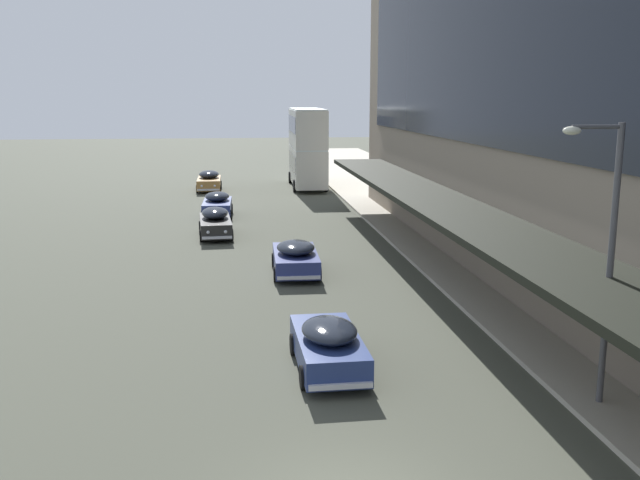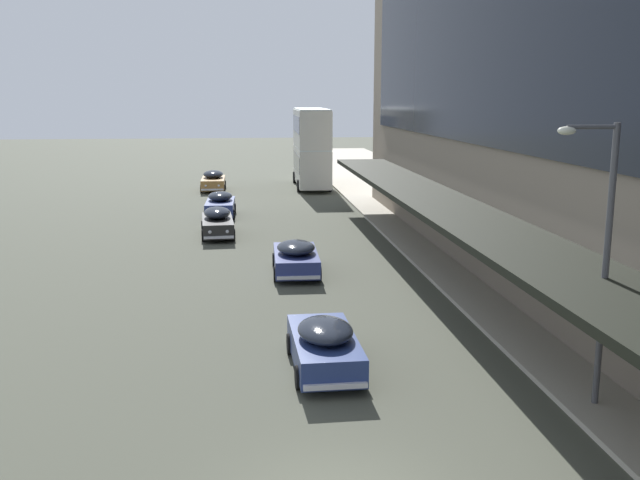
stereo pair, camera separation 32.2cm
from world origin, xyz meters
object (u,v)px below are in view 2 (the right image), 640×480
object	(u,v)px
transit_bus_kerbside_front	(311,145)
sedan_trailing_near	(213,181)
street_lamp	(601,245)
sedan_far_back	(296,257)
sedan_oncoming_rear	(220,204)
sedan_lead_mid	(324,345)
sedan_lead_near	(217,222)

from	to	relation	value
transit_bus_kerbside_front	sedan_trailing_near	bearing A→B (deg)	-172.48
sedan_trailing_near	street_lamp	size ratio (longest dim) A/B	0.70
sedan_far_back	sedan_oncoming_rear	bearing A→B (deg)	103.21
sedan_far_back	sedan_oncoming_rear	size ratio (longest dim) A/B	1.01
sedan_trailing_near	sedan_oncoming_rear	bearing A→B (deg)	-86.05
sedan_lead_mid	street_lamp	size ratio (longest dim) A/B	0.64
transit_bus_kerbside_front	street_lamp	xyz separation A→B (m)	(2.49, -43.89, 0.61)
sedan_lead_near	sedan_trailing_near	bearing A→B (deg)	92.66
transit_bus_kerbside_front	sedan_far_back	size ratio (longest dim) A/B	2.14
sedan_lead_near	street_lamp	bearing A→B (deg)	-67.35
sedan_lead_mid	sedan_lead_near	bearing A→B (deg)	100.07
sedan_trailing_near	sedan_lead_mid	distance (m)	39.81
sedan_trailing_near	sedan_lead_near	xyz separation A→B (m)	(0.91, -19.49, -0.02)
sedan_far_back	street_lamp	xyz separation A→B (m)	(6.11, -14.35, 3.40)
sedan_oncoming_rear	street_lamp	bearing A→B (deg)	-71.91
sedan_far_back	street_lamp	size ratio (longest dim) A/B	0.66
transit_bus_kerbside_front	sedan_lead_near	size ratio (longest dim) A/B	2.05
transit_bus_kerbside_front	sedan_oncoming_rear	world-z (taller)	transit_bus_kerbside_front
sedan_trailing_near	street_lamp	xyz separation A→B (m)	(10.64, -42.81, 3.34)
sedan_lead_near	sedan_lead_mid	distance (m)	20.38
street_lamp	transit_bus_kerbside_front	bearing A→B (deg)	93.24
sedan_far_back	transit_bus_kerbside_front	bearing A→B (deg)	83.00
transit_bus_kerbside_front	sedan_oncoming_rear	distance (m)	16.06
sedan_lead_near	street_lamp	distance (m)	25.50
sedan_far_back	sedan_lead_near	xyz separation A→B (m)	(-3.62, 8.98, 0.04)
sedan_trailing_near	sedan_far_back	world-z (taller)	sedan_trailing_near
sedan_far_back	sedan_lead_near	world-z (taller)	sedan_lead_near
sedan_far_back	sedan_lead_mid	world-z (taller)	sedan_far_back
sedan_lead_mid	sedan_oncoming_rear	xyz separation A→B (m)	(-3.57, 26.57, 0.04)
sedan_oncoming_rear	sedan_lead_near	bearing A→B (deg)	-89.92
sedan_oncoming_rear	sedan_trailing_near	bearing A→B (deg)	93.95
sedan_trailing_near	sedan_far_back	size ratio (longest dim) A/B	1.06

